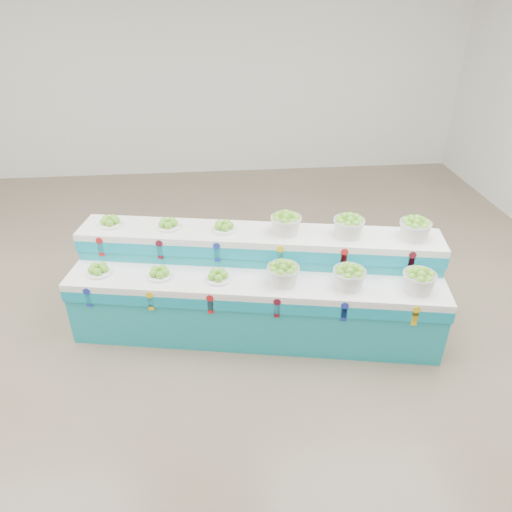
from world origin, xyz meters
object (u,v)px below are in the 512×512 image
at_px(basket_lower_left, 283,273).
at_px(plate_upper_mid, 168,223).
at_px(basket_upper_right, 415,228).
at_px(display_stand, 256,286).

height_order(basket_lower_left, plate_upper_mid, plate_upper_mid).
distance_m(plate_upper_mid, basket_upper_right, 2.46).
relative_size(plate_upper_mid, basket_upper_right, 0.82).
height_order(basket_lower_left, basket_upper_right, basket_upper_right).
xyz_separation_m(plate_upper_mid, basket_upper_right, (2.42, -0.46, 0.06)).
xyz_separation_m(display_stand, plate_upper_mid, (-0.87, 0.40, 0.56)).
height_order(plate_upper_mid, basket_upper_right, basket_upper_right).
bearing_deg(plate_upper_mid, display_stand, -24.78).
distance_m(basket_lower_left, plate_upper_mid, 1.31).
bearing_deg(display_stand, basket_upper_right, 8.48).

